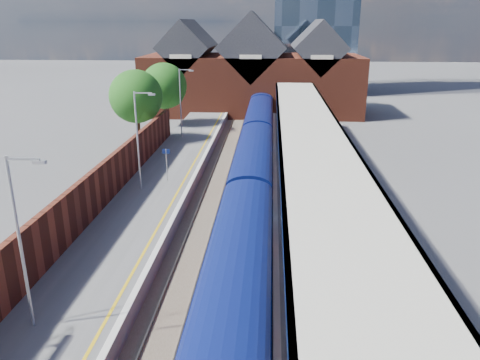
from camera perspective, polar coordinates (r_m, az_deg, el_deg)
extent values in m
plane|color=#5B5B5E|center=(41.18, -0.17, 1.15)|extent=(240.00, 240.00, 0.00)
cube|color=#473D33|center=(31.81, -1.42, -4.24)|extent=(6.00, 76.00, 0.06)
cube|color=slate|center=(32.04, -5.39, -3.97)|extent=(0.07, 76.00, 0.14)
cube|color=slate|center=(31.85, -2.82, -4.05)|extent=(0.07, 76.00, 0.14)
cube|color=slate|center=(31.72, -0.02, -4.13)|extent=(0.07, 76.00, 0.14)
cube|color=slate|center=(31.66, 2.59, -4.19)|extent=(0.07, 76.00, 0.14)
cube|color=#565659|center=(32.57, -11.13, -3.15)|extent=(5.00, 76.00, 1.00)
cube|color=#565659|center=(31.68, 9.47, -3.68)|extent=(6.00, 76.00, 1.00)
cube|color=silver|center=(31.86, -7.09, -2.41)|extent=(0.30, 76.00, 0.05)
cube|color=silver|center=(31.32, 4.32, -2.70)|extent=(0.30, 76.00, 0.05)
cube|color=yellow|center=(31.98, -8.15, -2.41)|extent=(0.14, 76.00, 0.01)
cube|color=navy|center=(20.91, -0.09, -11.56)|extent=(2.81, 16.00, 2.50)
cube|color=navy|center=(20.31, -0.09, -8.51)|extent=(2.81, 16.00, 0.60)
cube|color=navy|center=(36.20, 1.70, 1.80)|extent=(2.81, 16.00, 2.50)
cube|color=navy|center=(35.86, 1.72, 3.71)|extent=(2.81, 16.00, 0.60)
cube|color=navy|center=(52.30, 2.41, 7.10)|extent=(2.81, 16.00, 2.50)
cube|color=navy|center=(52.06, 2.42, 8.45)|extent=(2.81, 16.00, 0.60)
cube|color=navy|center=(68.64, 2.78, 9.89)|extent=(2.81, 16.00, 2.50)
cube|color=navy|center=(68.46, 2.80, 10.93)|extent=(2.81, 16.00, 0.60)
cube|color=black|center=(44.16, 0.27, 5.53)|extent=(0.04, 60.54, 0.70)
cube|color=#E7420F|center=(44.35, 0.26, 4.53)|extent=(0.03, 55.27, 0.30)
cube|color=#AC0B15|center=(44.42, 0.24, 4.21)|extent=(0.03, 55.27, 0.30)
cube|color=black|center=(74.42, 2.85, 9.34)|extent=(2.00, 2.40, 0.60)
cylinder|color=navy|center=(15.50, 12.08, -18.84)|extent=(0.24, 0.24, 4.20)
cylinder|color=navy|center=(19.67, 10.12, -9.96)|extent=(0.24, 0.24, 4.20)
cylinder|color=navy|center=(24.15, 8.92, -4.27)|extent=(0.24, 0.24, 4.20)
cylinder|color=navy|center=(28.81, 8.12, -0.38)|extent=(0.24, 0.24, 4.20)
cylinder|color=navy|center=(33.56, 7.54, 2.41)|extent=(0.24, 0.24, 4.20)
cylinder|color=navy|center=(38.38, 7.11, 4.51)|extent=(0.24, 0.24, 4.20)
cylinder|color=navy|center=(43.24, 6.77, 6.13)|extent=(0.24, 0.24, 4.20)
cylinder|color=navy|center=(48.12, 6.50, 7.43)|extent=(0.24, 0.24, 4.20)
cylinder|color=navy|center=(53.03, 6.28, 8.49)|extent=(0.24, 0.24, 4.20)
cube|color=beige|center=(32.07, 8.71, 5.74)|extent=(4.50, 52.00, 0.25)
cube|color=navy|center=(31.99, 4.84, 5.59)|extent=(0.20, 52.00, 0.55)
cube|color=navy|center=(32.36, 12.51, 5.36)|extent=(0.20, 52.00, 0.55)
cylinder|color=#A5A8AA|center=(19.45, -25.17, -7.31)|extent=(0.12, 0.12, 7.00)
cube|color=#A5A8AA|center=(18.02, -24.98, 2.33)|extent=(1.20, 0.08, 0.08)
cube|color=#A5A8AA|center=(17.77, -23.24, 2.02)|extent=(0.45, 0.18, 0.12)
cylinder|color=#A5A8AA|center=(33.45, -12.36, 4.56)|extent=(0.12, 0.12, 7.00)
cube|color=#A5A8AA|center=(32.65, -11.75, 10.36)|extent=(1.20, 0.08, 0.08)
cube|color=#A5A8AA|center=(32.51, -10.70, 10.21)|extent=(0.45, 0.18, 0.12)
cylinder|color=#A5A8AA|center=(48.70, -7.26, 9.21)|extent=(0.12, 0.12, 7.00)
cube|color=#A5A8AA|center=(48.15, -6.71, 13.21)|extent=(1.20, 0.08, 0.08)
cube|color=#A5A8AA|center=(48.06, -5.98, 13.10)|extent=(0.45, 0.18, 0.12)
cylinder|color=#A5A8AA|center=(35.54, -8.92, 1.84)|extent=(0.08, 0.08, 2.50)
cube|color=#0C194C|center=(35.25, -9.01, 3.47)|extent=(0.55, 0.06, 0.35)
cube|color=maroon|center=(27.47, -19.77, -3.88)|extent=(0.35, 50.00, 2.80)
cube|color=maroon|center=(67.74, 1.51, 11.58)|extent=(30.00, 12.00, 8.00)
cube|color=#232328|center=(68.25, -6.33, 15.92)|extent=(7.13, 12.00, 7.13)
cube|color=#232328|center=(67.29, 1.54, 15.98)|extent=(9.16, 12.00, 9.16)
cube|color=#232328|center=(67.52, 9.50, 15.75)|extent=(7.13, 12.00, 7.13)
cube|color=beige|center=(62.36, -7.28, 14.70)|extent=(2.80, 0.15, 0.50)
cube|color=beige|center=(61.31, 1.30, 14.78)|extent=(2.80, 0.15, 0.50)
cube|color=beige|center=(61.57, 9.97, 14.53)|extent=(2.80, 0.15, 0.50)
cylinder|color=#382314|center=(48.20, -12.28, 5.80)|extent=(0.44, 0.44, 4.00)
sphere|color=#245416|center=(47.56, -12.57, 9.91)|extent=(5.20, 5.20, 5.20)
sphere|color=#245416|center=(46.98, -11.73, 9.00)|extent=(3.20, 3.20, 3.20)
cylinder|color=#382314|center=(55.54, -9.06, 7.68)|extent=(0.44, 0.44, 4.00)
sphere|color=#245416|center=(54.98, -9.25, 11.26)|extent=(5.20, 5.20, 5.20)
sphere|color=#245416|center=(54.42, -8.49, 10.47)|extent=(3.20, 3.20, 3.20)
imported|color=#A9A9AD|center=(23.36, 16.09, -9.29)|extent=(4.91, 3.05, 1.53)
imported|color=black|center=(24.01, 17.44, -9.01)|extent=(4.59, 3.28, 1.23)
imported|color=navy|center=(20.81, 16.88, -13.69)|extent=(4.33, 2.48, 1.14)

